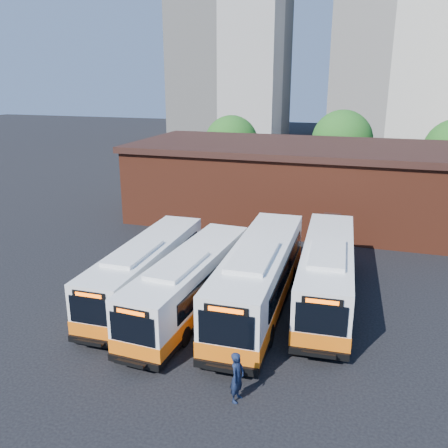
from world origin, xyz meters
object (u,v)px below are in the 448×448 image
(bus_west, at_px, (147,272))
(transit_worker, at_px, (237,377))
(bus_mideast, at_px, (259,279))
(bus_midwest, at_px, (190,285))
(bus_east, at_px, (327,275))

(bus_west, xyz_separation_m, transit_worker, (7.20, -7.01, -0.45))
(bus_west, height_order, bus_mideast, bus_mideast)
(transit_worker, bearing_deg, bus_mideast, 16.07)
(transit_worker, bearing_deg, bus_west, 54.33)
(bus_midwest, height_order, transit_worker, bus_midwest)
(bus_midwest, distance_m, bus_east, 7.33)
(bus_midwest, relative_size, bus_mideast, 0.89)
(bus_west, height_order, bus_midwest, bus_midwest)
(bus_mideast, height_order, transit_worker, bus_mideast)
(bus_west, bearing_deg, bus_mideast, 4.10)
(bus_west, height_order, transit_worker, bus_west)
(bus_west, relative_size, bus_mideast, 0.89)
(bus_west, bearing_deg, transit_worker, -45.37)
(bus_east, relative_size, transit_worker, 6.29)
(bus_west, xyz_separation_m, bus_midwest, (2.92, -0.86, 0.00))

